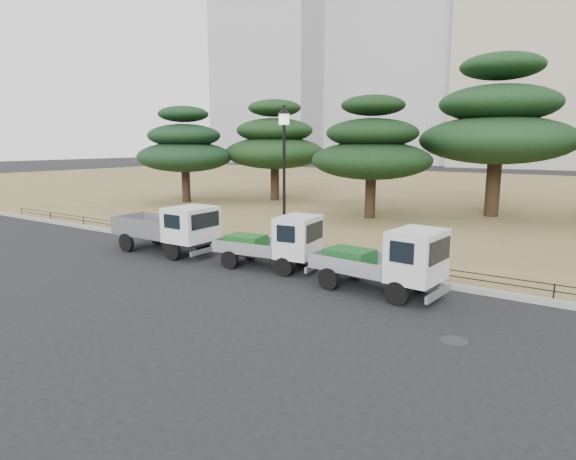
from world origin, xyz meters
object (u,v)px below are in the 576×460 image
Objects in this scene: truck_large at (169,226)px; truck_kei_front at (275,242)px; truck_kei_rear at (386,260)px; street_lamp at (284,157)px; tarp_pile at (172,228)px.

truck_kei_front is at bearing 3.22° from truck_large.
truck_kei_rear is 0.72× the size of street_lamp.
street_lamp is at bearing 164.29° from truck_kei_rear.
truck_kei_rear is at bearing -20.78° from street_lamp.
truck_large is at bearing -44.37° from tarp_pile.
truck_kei_front is 3.15m from street_lamp.
street_lamp reaches higher than truck_large.
tarp_pile is at bearing 178.40° from street_lamp.
tarp_pile is (-1.89, 1.85, -0.51)m from truck_large.
tarp_pile is at bearing 134.67° from truck_large.
truck_kei_rear reaches higher than truck_large.
tarp_pile is at bearing 160.08° from truck_kei_front.
street_lamp is (4.21, 1.68, 2.68)m from truck_large.
truck_kei_front is 2.35× the size of tarp_pile.
street_lamp is 6.88m from tarp_pile.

